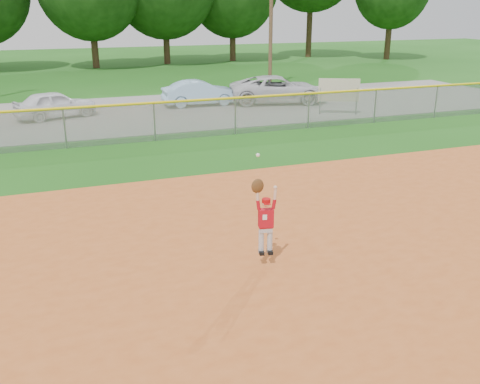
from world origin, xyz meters
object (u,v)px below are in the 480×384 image
object	(u,v)px
car_white_a	(55,104)
ballplayer	(265,217)
sponsor_sign	(339,91)
car_blue	(200,93)
car_white_b	(278,89)

from	to	relation	value
car_white_a	ballplayer	bearing A→B (deg)	173.28
ballplayer	sponsor_sign	bearing A→B (deg)	54.90
car_blue	car_white_b	bearing A→B (deg)	-98.23
car_white_a	car_blue	size ratio (longest dim) A/B	0.94
car_blue	sponsor_sign	world-z (taller)	sponsor_sign
car_blue	car_white_b	size ratio (longest dim) A/B	0.76
car_blue	ballplayer	world-z (taller)	ballplayer
car_blue	car_white_b	xyz separation A→B (m)	(4.14, -0.70, 0.07)
car_blue	car_white_a	bearing A→B (deg)	97.98
car_white_b	ballplayer	size ratio (longest dim) A/B	2.46
car_white_a	car_blue	world-z (taller)	car_blue
car_white_b	sponsor_sign	distance (m)	4.20
sponsor_sign	ballplayer	xyz separation A→B (m)	(-9.45, -13.45, -0.08)
car_white_a	car_blue	xyz separation A→B (m)	(7.27, 0.85, 0.02)
car_white_a	car_blue	bearing A→B (deg)	-101.22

